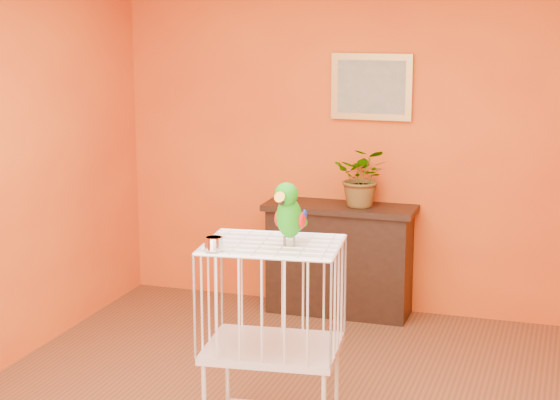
% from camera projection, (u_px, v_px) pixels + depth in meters
% --- Properties ---
extents(room_shell, '(4.50, 4.50, 4.50)m').
position_uv_depth(room_shell, '(281.00, 151.00, 5.02)').
color(room_shell, orange).
rests_on(room_shell, ground).
extents(console_cabinet, '(1.16, 0.42, 0.86)m').
position_uv_depth(console_cabinet, '(339.00, 259.00, 7.21)').
color(console_cabinet, black).
rests_on(console_cabinet, ground).
extents(potted_plant, '(0.43, 0.47, 0.35)m').
position_uv_depth(potted_plant, '(362.00, 184.00, 7.02)').
color(potted_plant, '#26722D').
rests_on(potted_plant, console_cabinet).
extents(framed_picture, '(0.62, 0.04, 0.50)m').
position_uv_depth(framed_picture, '(372.00, 87.00, 7.05)').
color(framed_picture, '#BF9144').
rests_on(framed_picture, room_shell).
extents(birdcage, '(0.77, 0.63, 1.10)m').
position_uv_depth(birdcage, '(273.00, 338.00, 5.08)').
color(birdcage, silver).
rests_on(birdcage, ground).
extents(feed_cup, '(0.10, 0.10, 0.07)m').
position_uv_depth(feed_cup, '(214.00, 244.00, 4.83)').
color(feed_cup, silver).
rests_on(feed_cup, birdcage).
extents(parrot, '(0.18, 0.31, 0.35)m').
position_uv_depth(parrot, '(289.00, 213.00, 4.90)').
color(parrot, '#59544C').
rests_on(parrot, birdcage).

